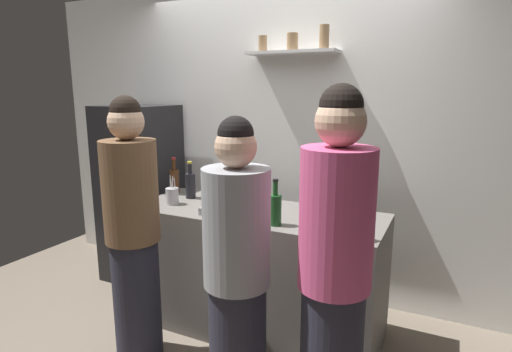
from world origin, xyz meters
TOP-DOWN VIEW (x-y plane):
  - back_wall_assembly at (0.00, 1.25)m, footprint 4.80×0.32m
  - refrigerator at (-1.24, 0.85)m, footprint 0.59×0.61m
  - counter at (0.10, 0.51)m, footprint 1.78×0.69m
  - baking_pan at (-0.03, 0.36)m, footprint 0.34×0.24m
  - utensil_holder at (-0.53, 0.40)m, footprint 0.09×0.09m
  - wine_bottle_pale_glass at (0.83, 0.23)m, footprint 0.08×0.08m
  - wine_bottle_amber_glass at (-0.73, 0.69)m, footprint 0.08×0.08m
  - wine_bottle_dark_glass at (-0.51, 0.61)m, footprint 0.08×0.08m
  - wine_bottle_green_glass at (0.35, 0.28)m, footprint 0.08×0.08m
  - water_bottle_plastic at (-0.05, 0.65)m, footprint 0.09×0.09m
  - person_brown_jacket at (-0.45, -0.12)m, footprint 0.34×0.34m
  - person_grey_hoodie at (0.38, -0.29)m, footprint 0.34×0.34m
  - person_pink_top at (0.87, -0.25)m, footprint 0.34×0.34m

SIDE VIEW (x-z plane):
  - counter at x=0.10m, z-range 0.00..0.89m
  - person_grey_hoodie at x=0.38m, z-range -0.01..1.60m
  - refrigerator at x=-1.24m, z-range 0.00..1.59m
  - person_brown_jacket at x=-0.45m, z-range -0.01..1.69m
  - person_pink_top at x=0.87m, z-range 0.00..1.75m
  - baking_pan at x=-0.03m, z-range 0.89..0.94m
  - utensil_holder at x=-0.53m, z-range 0.84..1.07m
  - water_bottle_plastic at x=-0.05m, z-range 0.88..1.11m
  - wine_bottle_amber_glass at x=-0.73m, z-range 0.85..1.15m
  - wine_bottle_dark_glass at x=-0.51m, z-range 0.86..1.15m
  - wine_bottle_green_glass at x=0.35m, z-range 0.85..1.15m
  - wine_bottle_pale_glass at x=0.83m, z-range 0.85..1.18m
  - back_wall_assembly at x=0.00m, z-range 0.00..2.60m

